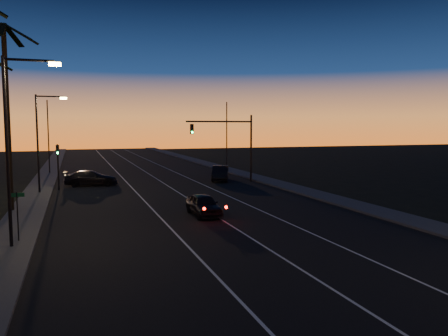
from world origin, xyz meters
name	(u,v)px	position (x,y,z in m)	size (l,w,h in m)	color
road	(186,202)	(0.00, 30.00, 0.01)	(20.00, 170.00, 0.01)	black
sidewalk_left	(28,210)	(-11.20, 30.00, 0.08)	(2.40, 170.00, 0.16)	#383835
sidewalk_right	(314,194)	(11.20, 30.00, 0.08)	(2.40, 170.00, 0.16)	#383835
lane_stripe_left	(147,204)	(-3.00, 30.00, 0.02)	(0.12, 160.00, 0.01)	silver
lane_stripe_mid	(193,201)	(0.50, 30.00, 0.02)	(0.12, 160.00, 0.01)	silver
lane_stripe_right	(235,199)	(4.00, 30.00, 0.02)	(0.12, 160.00, 0.01)	silver
palm_far	(7,99)	(-12.20, 30.00, 7.61)	(4.25, 4.16, 12.53)	black
streetlight_left_near	(14,137)	(-10.70, 20.00, 5.32)	(2.55, 0.26, 9.00)	black
streetlight_left_far	(41,135)	(-10.69, 38.00, 5.06)	(2.55, 0.26, 8.50)	black
street_sign	(17,211)	(-10.80, 21.00, 1.66)	(0.70, 0.06, 2.60)	black
signal_mast	(230,136)	(7.14, 39.99, 4.78)	(7.10, 0.41, 7.00)	black
signal_post	(58,159)	(-9.50, 39.98, 2.89)	(0.28, 0.37, 4.20)	black
far_pole_left	(48,137)	(-11.00, 55.00, 4.50)	(0.14, 0.14, 9.00)	black
far_pole_right	(227,136)	(11.00, 52.00, 4.50)	(0.14, 0.14, 9.00)	black
lead_car	(204,205)	(-0.17, 24.70, 0.71)	(1.67, 4.56, 1.39)	black
right_car	(220,173)	(6.71, 41.85, 0.80)	(3.24, 5.04, 1.57)	black
cross_car	(91,178)	(-6.58, 42.11, 0.76)	(5.32, 2.63, 1.49)	black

